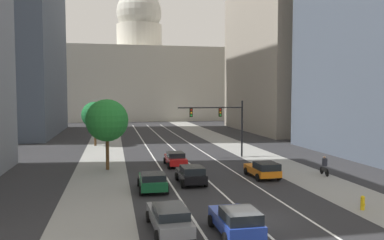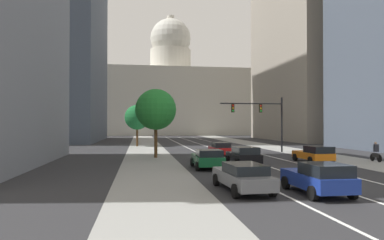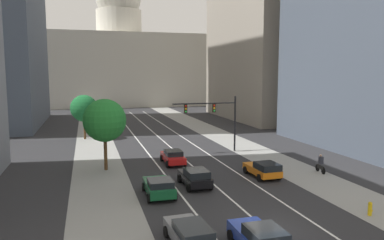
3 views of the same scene
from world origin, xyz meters
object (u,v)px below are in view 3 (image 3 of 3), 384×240
Objects in this scene: cyclist at (321,164)px; street_tree_mid_left at (105,121)px; car_orange at (263,169)px; capitol_building at (120,63)px; car_red at (173,157)px; fire_hydrant at (370,208)px; car_gray at (191,235)px; street_tree_near_left at (84,108)px; car_blue at (260,238)px; car_green at (159,186)px; car_black at (195,177)px; traffic_signal_mast at (216,114)px.

street_tree_mid_left is (-18.72, 6.44, 3.82)m from cyclist.
car_orange is 5.68m from cyclist.
capitol_building is 76.74m from street_tree_mid_left.
car_orange is at bearing -137.35° from car_red.
street_tree_mid_left is (-15.57, 16.27, 4.21)m from fire_hydrant.
cyclist is at bearing -56.75° from car_gray.
street_tree_mid_left is 1.09× the size of street_tree_near_left.
street_tree_near_left is at bearing 96.06° from street_tree_mid_left.
car_blue is 20.39m from street_tree_mid_left.
cyclist is (15.35, 11.12, 0.12)m from car_gray.
car_orange is 4.48× the size of fire_hydrant.
car_blue is 4.43× the size of fire_hydrant.
street_tree_mid_left reaches higher than cyclist.
cyclist reaches higher than car_gray.
car_blue is (3.23, -10.00, 0.04)m from car_green.
car_black is (3.23, 1.60, 0.04)m from car_green.
car_green is 27.47m from street_tree_near_left.
street_tree_mid_left is at bearing 76.29° from cyclist.
traffic_signal_mast is 1.23× the size of street_tree_near_left.
car_black is at bearing -71.34° from street_tree_near_left.
fire_hydrant is at bearing -46.27° from street_tree_mid_left.
street_tree_mid_left is at bearing 19.00° from car_blue.
capitol_building is 85.73m from car_green.
cyclist is at bearing -49.67° from street_tree_near_left.
car_orange is at bearing -86.64° from capitol_building.
traffic_signal_mast is 4.36× the size of cyclist.
traffic_signal_mast is at bearing -54.69° from car_red.
capitol_building reaches higher than car_green.
car_orange is 0.67× the size of street_tree_near_left.
fire_hydrant is at bearing -73.89° from car_blue.
car_red is 14.02m from cyclist.
car_gray is at bearing -112.34° from traffic_signal_mast.
traffic_signal_mast is at bearing -86.48° from capitol_building.
car_red is (-1.61, -75.36, -11.27)m from capitol_building.
car_red is 4.62× the size of fire_hydrant.
fire_hydrant is at bearing -152.09° from car_red.
street_tree_near_left is (-14.94, 24.23, 3.51)m from car_orange.
street_tree_near_left reaches higher than fire_hydrant.
street_tree_mid_left is (-8.20, -75.95, -7.33)m from capitol_building.
street_tree_near_left is at bearing 117.11° from fire_hydrant.
car_black is 2.35× the size of cyclist.
traffic_signal_mast is at bearing 1.32° from car_orange.
car_red is 2.44× the size of cyclist.
fire_hydrant is 0.53× the size of cyclist.
street_tree_mid_left is at bearing -83.94° from street_tree_near_left.
street_tree_mid_left reaches higher than car_green.
street_tree_near_left reaches higher than car_red.
car_black is at bearing 134.99° from fire_hydrant.
cyclist is at bearing 72.20° from fire_hydrant.
capitol_building is 93.23m from fire_hydrant.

